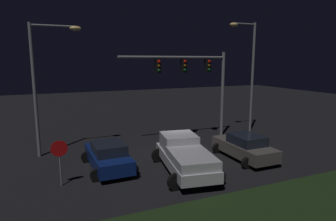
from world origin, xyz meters
TOP-DOWN VIEW (x-y plane):
  - ground_plane at (0.00, 0.00)m, footprint 80.00×80.00m
  - pickup_truck at (-0.90, -2.70)m, footprint 3.48×5.66m
  - car_sedan at (3.38, -2.30)m, footprint 2.51×4.42m
  - car_sedan_far at (-4.54, -0.73)m, footprint 2.54×4.43m
  - traffic_signal_gantry at (2.81, 2.97)m, footprint 8.32×0.56m
  - street_lamp_left at (-7.41, 3.11)m, footprint 2.99×0.44m
  - street_lamp_right at (7.87, 3.30)m, footprint 2.47×0.44m
  - stop_sign at (-7.06, -2.07)m, footprint 0.76×0.08m

SIDE VIEW (x-z plane):
  - ground_plane at x=0.00m, z-range 0.00..0.00m
  - car_sedan at x=3.38m, z-range -0.02..1.49m
  - car_sedan_far at x=-4.54m, z-range -0.02..1.49m
  - pickup_truck at x=-0.90m, z-range 0.10..1.90m
  - stop_sign at x=-7.06m, z-range 0.45..2.68m
  - traffic_signal_gantry at x=2.81m, z-range 1.65..8.15m
  - street_lamp_left at x=-7.41m, z-range 1.09..9.15m
  - street_lamp_right at x=7.87m, z-range 1.07..9.93m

